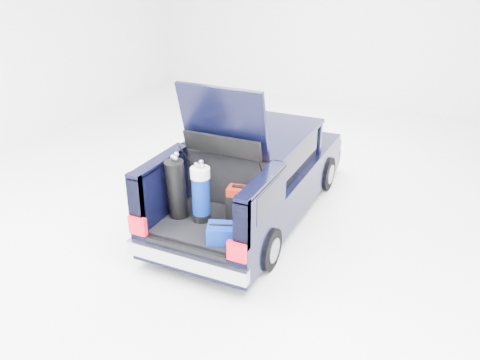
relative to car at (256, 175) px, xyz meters
The scene contains 6 objects.
ground 0.68m from the car, 90.00° to the right, with size 14.00×14.00×0.00m, color white.
car is the anchor object (origin of this frame).
red_suitcase 1.45m from the car, 75.36° to the right, with size 0.37×0.27×0.56m.
black_golf_bag 1.74m from the car, 107.06° to the right, with size 0.31×0.35×0.97m.
blue_golf_bag 1.61m from the car, 95.48° to the right, with size 0.33×0.33×0.90m.
blue_duffel 1.97m from the car, 78.02° to the right, with size 0.55×0.46×0.25m.
Camera 1 is at (3.01, -6.91, 4.17)m, focal length 38.00 mm.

